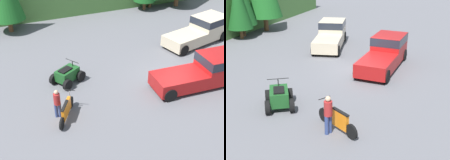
# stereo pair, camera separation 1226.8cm
# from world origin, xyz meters

# --- Properties ---
(ground_plane) EXTENTS (80.00, 80.00, 0.00)m
(ground_plane) POSITION_xyz_m (0.00, 0.00, 0.00)
(ground_plane) COLOR #5B5B60
(pickup_truck_red) EXTENTS (5.65, 2.31, 1.88)m
(pickup_truck_red) POSITION_xyz_m (1.57, -1.08, 0.98)
(pickup_truck_red) COLOR maroon
(pickup_truck_red) RESTS_ON ground_plane
(pickup_truck_second) EXTENTS (5.68, 3.13, 1.88)m
(pickup_truck_second) POSITION_xyz_m (4.98, 4.06, 0.98)
(pickup_truck_second) COLOR beige
(pickup_truck_second) RESTS_ON ground_plane
(dirt_bike) EXTENTS (1.37, 2.15, 1.16)m
(dirt_bike) POSITION_xyz_m (-7.11, -0.97, 0.48)
(dirt_bike) COLOR black
(dirt_bike) RESTS_ON ground_plane
(quad_atv) EXTENTS (2.30, 2.12, 1.28)m
(quad_atv) POSITION_xyz_m (-6.11, 2.32, 0.51)
(quad_atv) COLOR black
(quad_atv) RESTS_ON ground_plane
(rider_person) EXTENTS (0.45, 0.45, 1.66)m
(rider_person) POSITION_xyz_m (-7.49, -0.74, 0.90)
(rider_person) COLOR navy
(rider_person) RESTS_ON ground_plane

